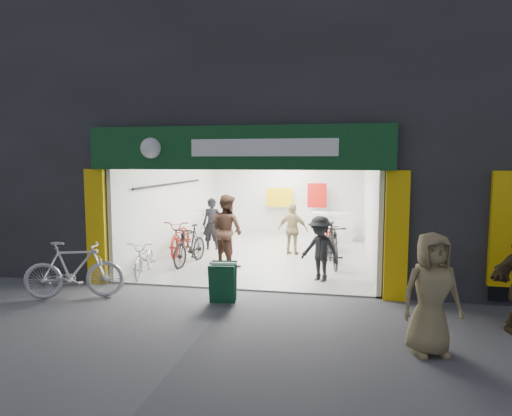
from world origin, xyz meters
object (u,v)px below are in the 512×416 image
(bike_right_front, at_px, (333,245))
(pedestrian_near, at_px, (431,294))
(parked_bike, at_px, (74,270))
(bike_left_front, at_px, (145,258))
(sandwich_board, at_px, (223,282))

(bike_right_front, bearing_deg, pedestrian_near, -81.88)
(parked_bike, xyz_separation_m, pedestrian_near, (6.60, -1.41, 0.30))
(bike_right_front, height_order, parked_bike, parked_bike)
(parked_bike, bearing_deg, pedestrian_near, -121.74)
(bike_left_front, height_order, bike_right_front, bike_right_front)
(bike_left_front, bearing_deg, pedestrian_near, -40.65)
(bike_left_front, bearing_deg, parked_bike, -118.11)
(bike_left_front, xyz_separation_m, pedestrian_near, (5.99, -3.40, 0.45))
(bike_right_front, distance_m, pedestrian_near, 5.43)
(parked_bike, bearing_deg, bike_left_front, -36.70)
(bike_left_front, height_order, parked_bike, parked_bike)
(bike_right_front, relative_size, sandwich_board, 2.47)
(bike_left_front, bearing_deg, sandwich_board, -46.23)
(pedestrian_near, distance_m, sandwich_board, 3.96)
(bike_right_front, xyz_separation_m, sandwich_board, (-2.01, -3.51, -0.15))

